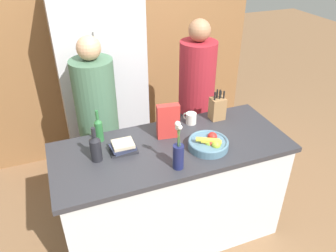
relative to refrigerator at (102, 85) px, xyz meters
name	(u,v)px	position (x,y,z in m)	size (l,w,h in m)	color
ground_plane	(172,230)	(0.30, -1.19, -0.97)	(14.00, 14.00, 0.00)	brown
kitchen_island	(172,192)	(0.30, -1.19, -0.50)	(1.79, 0.74, 0.94)	silver
back_wall_wood	(119,39)	(0.30, 0.36, 0.33)	(2.99, 0.12, 2.60)	brown
refrigerator	(102,85)	(0.00, 0.00, 0.00)	(0.80, 0.63, 1.94)	#B7B7BC
fruit_bowl	(209,143)	(0.54, -1.31, 0.01)	(0.30, 0.30, 0.10)	slate
knife_block	(217,108)	(0.80, -0.95, 0.07)	(0.12, 0.10, 0.27)	olive
flower_vase	(178,152)	(0.24, -1.45, 0.09)	(0.08, 0.08, 0.37)	#191E4C
cereal_box	(168,121)	(0.31, -1.07, 0.11)	(0.18, 0.08, 0.28)	red
coffee_mug	(191,118)	(0.56, -0.94, 0.01)	(0.09, 0.11, 0.09)	silver
book_stack	(123,147)	(-0.07, -1.13, 0.00)	(0.20, 0.15, 0.08)	#232328
bottle_oil	(96,148)	(-0.26, -1.16, 0.07)	(0.08, 0.08, 0.26)	black
bottle_vinegar	(99,129)	(-0.20, -0.93, 0.07)	(0.06, 0.06, 0.26)	#286633
person_at_sink	(98,118)	(-0.15, -0.56, -0.05)	(0.35, 0.35, 1.64)	#383842
person_in_blue	(196,97)	(0.80, -0.53, -0.03)	(0.34, 0.34, 1.68)	#383842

